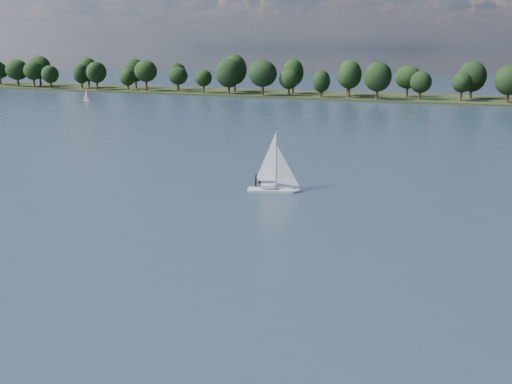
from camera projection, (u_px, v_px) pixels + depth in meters
ground at (354, 140)px, 122.06m from camera, size 700.00×700.00×0.00m
far_shore at (424, 99)px, 221.82m from camera, size 660.00×40.00×1.50m
sailboat at (271, 174)px, 77.21m from camera, size 6.89×3.78×8.74m
dinghy_pink at (87, 97)px, 216.08m from camera, size 2.99×1.23×4.75m
pontoon at (53, 90)px, 269.77m from camera, size 4.21×2.46×0.50m
treeline at (401, 78)px, 219.45m from camera, size 562.33×73.80×17.73m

